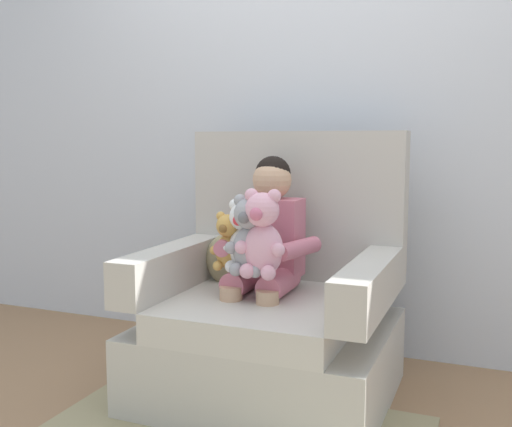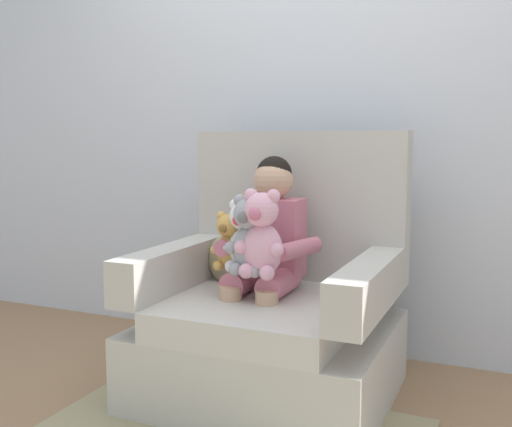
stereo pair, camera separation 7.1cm
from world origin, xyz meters
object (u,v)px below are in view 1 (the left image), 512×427
(seated_child, at_px, (266,242))
(plush_honey, at_px, (228,243))
(plush_pink, at_px, (262,236))
(plush_white, at_px, (244,238))
(plush_grey, at_px, (250,237))
(armchair, at_px, (274,314))
(throw_pillow, at_px, (232,260))

(seated_child, relative_size, plush_honey, 3.38)
(plush_pink, distance_m, plush_white, 0.13)
(plush_honey, xyz_separation_m, plush_grey, (0.12, -0.05, 0.04))
(seated_child, height_order, plush_pink, seated_child)
(plush_pink, distance_m, plush_honey, 0.20)
(armchair, relative_size, plush_white, 3.79)
(armchair, distance_m, throw_pillow, 0.33)
(armchair, distance_m, plush_grey, 0.40)
(armchair, height_order, plush_white, armchair)
(plush_grey, distance_m, plush_white, 0.07)
(plush_white, bearing_deg, seated_child, 73.26)
(plush_grey, xyz_separation_m, plush_white, (-0.05, 0.05, -0.01))
(seated_child, distance_m, plush_pink, 0.21)
(armchair, height_order, plush_pink, armchair)
(seated_child, bearing_deg, armchair, -7.07)
(plush_honey, height_order, plush_grey, plush_grey)
(seated_child, relative_size, throw_pillow, 3.17)
(plush_pink, distance_m, throw_pillow, 0.43)
(seated_child, xyz_separation_m, plush_grey, (-0.00, -0.17, 0.05))
(seated_child, xyz_separation_m, plush_white, (-0.05, -0.13, 0.04))
(plush_white, distance_m, throw_pillow, 0.31)
(plush_pink, xyz_separation_m, plush_white, (-0.11, 0.06, -0.02))
(seated_child, xyz_separation_m, plush_honey, (-0.12, -0.13, 0.01))
(armchair, xyz_separation_m, plush_white, (-0.09, -0.12, 0.35))
(plush_honey, bearing_deg, armchair, 40.88)
(plush_honey, distance_m, plush_grey, 0.13)
(plush_grey, height_order, plush_white, plush_grey)
(seated_child, bearing_deg, plush_pink, -65.83)
(armchair, relative_size, plush_grey, 3.49)
(throw_pillow, bearing_deg, armchair, -23.67)
(plush_pink, xyz_separation_m, plush_honey, (-0.18, 0.06, -0.05))
(armchair, xyz_separation_m, plush_grey, (-0.04, -0.16, 0.36))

